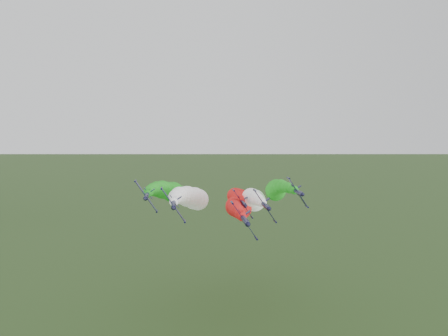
{
  "coord_description": "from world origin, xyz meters",
  "views": [
    {
      "loc": [
        -17.28,
        -102.43,
        61.46
      ],
      "look_at": [
        -6.65,
        -3.93,
        52.17
      ],
      "focal_mm": 35.0,
      "sensor_mm": 36.0,
      "label": 1
    }
  ],
  "objects_px": {
    "jet_inner_right": "(253,199)",
    "jet_outer_left": "(169,192)",
    "jet_inner_left": "(190,197)",
    "jet_lead": "(238,207)",
    "jet_outer_right": "(277,189)",
    "jet_trail": "(238,198)"
  },
  "relations": [
    {
      "from": "jet_outer_left",
      "to": "jet_trail",
      "type": "bearing_deg",
      "value": 23.7
    },
    {
      "from": "jet_inner_left",
      "to": "jet_inner_right",
      "type": "distance_m",
      "value": 21.49
    },
    {
      "from": "jet_inner_right",
      "to": "jet_outer_left",
      "type": "xyz_separation_m",
      "value": [
        -27.28,
        3.85,
        2.2
      ]
    },
    {
      "from": "jet_lead",
      "to": "jet_outer_right",
      "type": "height_order",
      "value": "jet_outer_right"
    },
    {
      "from": "jet_lead",
      "to": "jet_inner_right",
      "type": "relative_size",
      "value": 0.99
    },
    {
      "from": "jet_inner_left",
      "to": "jet_outer_right",
      "type": "height_order",
      "value": "jet_outer_right"
    },
    {
      "from": "jet_trail",
      "to": "jet_inner_left",
      "type": "bearing_deg",
      "value": -132.5
    },
    {
      "from": "jet_lead",
      "to": "jet_inner_right",
      "type": "xyz_separation_m",
      "value": [
        6.78,
        12.84,
        0.41
      ]
    },
    {
      "from": "jet_inner_left",
      "to": "jet_lead",
      "type": "bearing_deg",
      "value": -29.09
    },
    {
      "from": "jet_inner_right",
      "to": "jet_outer_left",
      "type": "distance_m",
      "value": 27.64
    },
    {
      "from": "jet_inner_right",
      "to": "jet_trail",
      "type": "xyz_separation_m",
      "value": [
        -2.92,
        14.54,
        -1.97
      ]
    },
    {
      "from": "jet_inner_right",
      "to": "jet_outer_left",
      "type": "relative_size",
      "value": 1.01
    },
    {
      "from": "jet_outer_right",
      "to": "jet_inner_right",
      "type": "bearing_deg",
      "value": -140.22
    },
    {
      "from": "jet_outer_left",
      "to": "jet_trail",
      "type": "height_order",
      "value": "jet_outer_left"
    },
    {
      "from": "jet_inner_left",
      "to": "jet_inner_right",
      "type": "relative_size",
      "value": 1.0
    },
    {
      "from": "jet_outer_left",
      "to": "jet_outer_right",
      "type": "bearing_deg",
      "value": 6.73
    },
    {
      "from": "jet_inner_left",
      "to": "jet_outer_right",
      "type": "distance_m",
      "value": 33.47
    },
    {
      "from": "jet_inner_right",
      "to": "jet_outer_left",
      "type": "height_order",
      "value": "jet_outer_left"
    },
    {
      "from": "jet_lead",
      "to": "jet_outer_left",
      "type": "distance_m",
      "value": 26.56
    },
    {
      "from": "jet_outer_left",
      "to": "jet_outer_right",
      "type": "distance_m",
      "value": 37.44
    },
    {
      "from": "jet_outer_left",
      "to": "jet_lead",
      "type": "bearing_deg",
      "value": -39.14
    },
    {
      "from": "jet_outer_right",
      "to": "jet_trail",
      "type": "distance_m",
      "value": 14.75
    }
  ]
}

